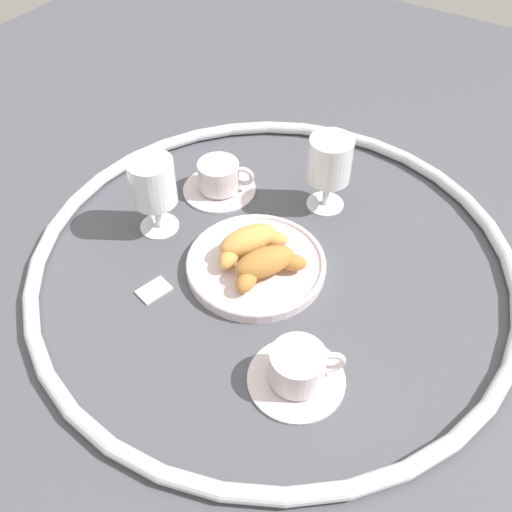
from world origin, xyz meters
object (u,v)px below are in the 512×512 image
object	(u,v)px
coffee_cup_near	(220,179)
juice_glass_left	(329,163)
croissant_small	(266,264)
juice_glass_right	(153,185)
pastry_plate	(256,264)
croissant_large	(249,242)
sugar_packet	(154,289)
coffee_cup_far	(298,370)

from	to	relation	value
coffee_cup_near	juice_glass_left	distance (m)	0.21
croissant_small	juice_glass_right	world-z (taller)	juice_glass_right
juice_glass_left	coffee_cup_near	bearing A→B (deg)	-68.67
pastry_plate	juice_glass_left	xyz separation A→B (m)	(-0.20, 0.02, 0.08)
pastry_plate	juice_glass_right	distance (m)	0.21
juice_glass_right	juice_glass_left	bearing A→B (deg)	134.44
croissant_small	coffee_cup_near	xyz separation A→B (m)	(-0.15, -0.19, -0.01)
coffee_cup_near	juice_glass_right	distance (m)	0.16
croissant_large	juice_glass_right	size ratio (longest dim) A/B	0.88
coffee_cup_near	juice_glass_left	xyz separation A→B (m)	(-0.07, 0.18, 0.07)
sugar_packet	pastry_plate	bearing A→B (deg)	154.40
pastry_plate	coffee_cup_near	xyz separation A→B (m)	(-0.13, -0.17, 0.02)
pastry_plate	juice_glass_left	size ratio (longest dim) A/B	1.62
croissant_large	coffee_cup_far	size ratio (longest dim) A/B	0.91
croissant_large	croissant_small	xyz separation A→B (m)	(0.03, 0.05, 0.00)
pastry_plate	croissant_large	xyz separation A→B (m)	(-0.01, -0.02, 0.03)
coffee_cup_far	juice_glass_left	bearing A→B (deg)	-157.60
juice_glass_left	juice_glass_right	world-z (taller)	same
croissant_large	coffee_cup_near	world-z (taller)	croissant_large
croissant_large	coffee_cup_near	size ratio (longest dim) A/B	0.91
juice_glass_left	sugar_packet	xyz separation A→B (m)	(0.33, -0.13, -0.09)
juice_glass_right	croissant_small	bearing A→B (deg)	88.14
pastry_plate	croissant_large	world-z (taller)	croissant_large
coffee_cup_far	juice_glass_left	world-z (taller)	juice_glass_left
croissant_small	juice_glass_left	xyz separation A→B (m)	(-0.22, -0.01, 0.05)
pastry_plate	coffee_cup_far	world-z (taller)	coffee_cup_far
juice_glass_right	sugar_packet	bearing A→B (deg)	36.10
pastry_plate	juice_glass_left	bearing A→B (deg)	174.98
pastry_plate	sugar_packet	bearing A→B (deg)	-40.55
pastry_plate	juice_glass_right	xyz separation A→B (m)	(0.01, -0.20, 0.08)
juice_glass_right	sugar_packet	size ratio (longest dim) A/B	2.80
pastry_plate	sugar_packet	distance (m)	0.17
pastry_plate	coffee_cup_near	bearing A→B (deg)	-128.53
croissant_small	juice_glass_right	xyz separation A→B (m)	(-0.01, -0.22, 0.05)
pastry_plate	croissant_small	xyz separation A→B (m)	(0.01, 0.03, 0.03)
croissant_large	croissant_small	distance (m)	0.05
croissant_small	coffee_cup_near	size ratio (longest dim) A/B	0.89
croissant_large	sugar_packet	distance (m)	0.17
croissant_large	juice_glass_right	world-z (taller)	juice_glass_right
coffee_cup_far	sugar_packet	xyz separation A→B (m)	(-0.02, -0.27, -0.02)
juice_glass_right	sugar_packet	world-z (taller)	juice_glass_right
croissant_small	coffee_cup_near	distance (m)	0.24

